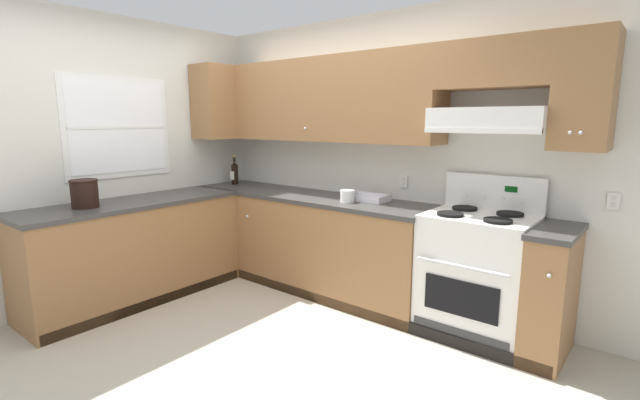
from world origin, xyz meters
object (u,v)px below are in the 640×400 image
Objects in this scene: wine_bottle at (235,172)px; bucket at (84,193)px; bowl at (367,198)px; paper_towel_roll at (347,196)px; stove at (476,274)px.

bucket is at bearing -86.87° from wine_bottle.
bowl is at bearing 1.93° from wine_bottle.
bowl is 2.98× the size of paper_towel_roll.
paper_towel_roll is at bearing -4.06° from wine_bottle.
wine_bottle is at bearing -178.07° from bowl.
wine_bottle is at bearing 175.94° from paper_towel_roll.
wine_bottle is 0.88× the size of bowl.
stove is at bearing 31.73° from bucket.
bucket reaches higher than bowl.
wine_bottle is at bearing 179.60° from stove.
bucket is 2.17m from paper_towel_roll.
paper_towel_roll is (-1.13, -0.10, 0.49)m from stove.
bowl is at bearing 46.63° from bucket.
wine_bottle is 1.62m from paper_towel_roll.
bowl is at bearing 175.73° from stove.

